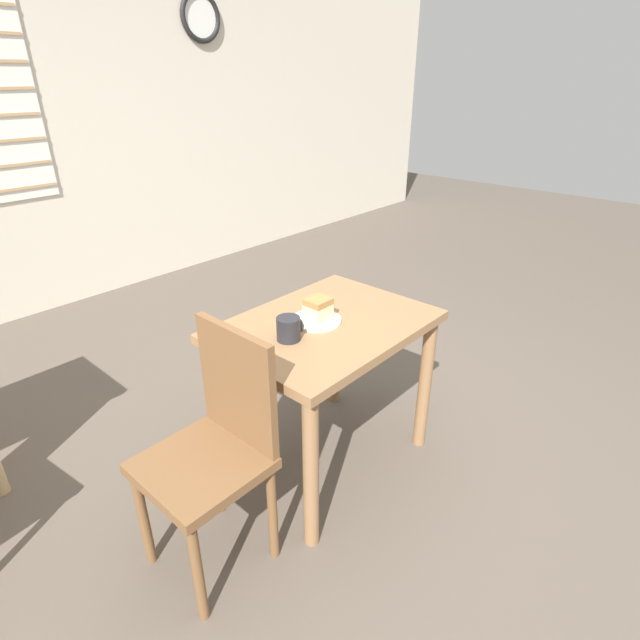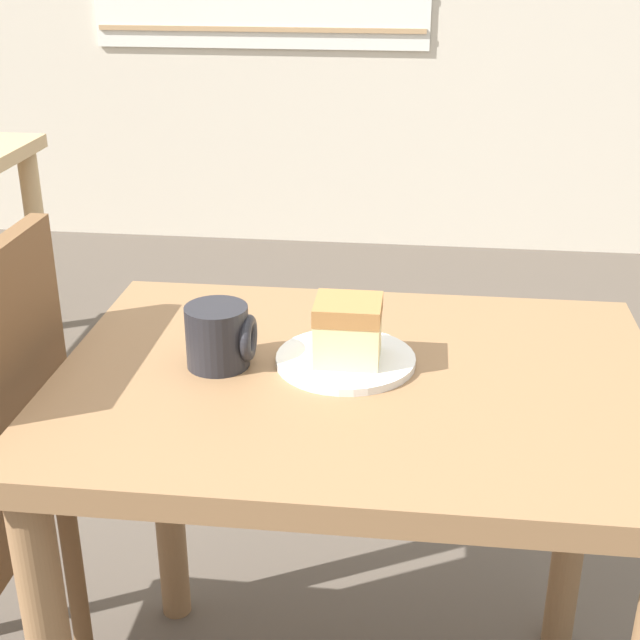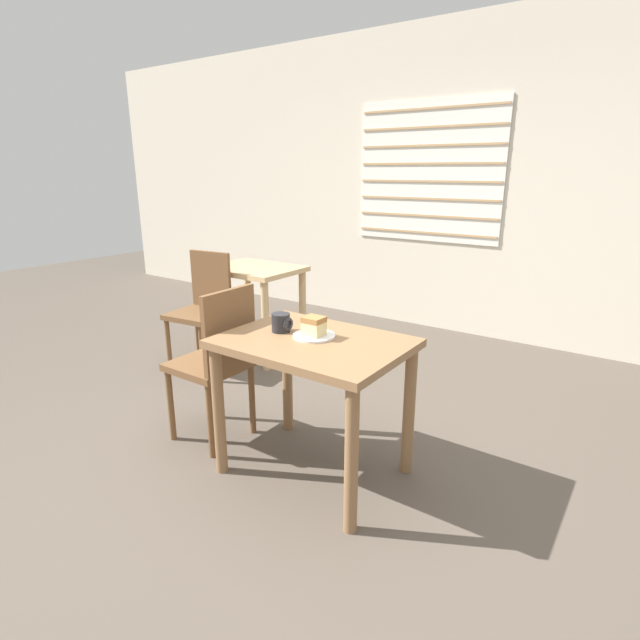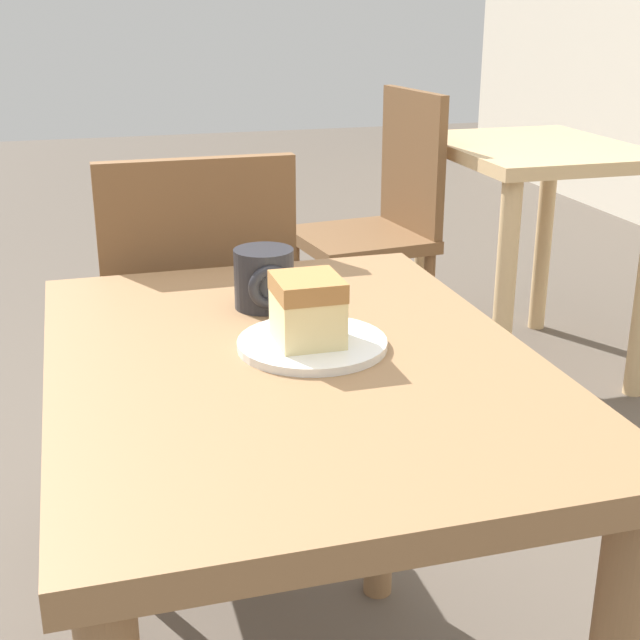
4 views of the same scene
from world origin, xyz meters
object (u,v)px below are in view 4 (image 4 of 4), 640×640
dining_table_near (292,440)px  chair_far_corner (379,223)px  chair_near_window (196,347)px  coffee_mug (264,279)px  cake_slice (306,309)px  dining_table_far (532,195)px  plate (311,344)px

dining_table_near → chair_far_corner: 1.69m
chair_near_window → coffee_mug: chair_near_window is taller
cake_slice → dining_table_near: bearing=-56.7°
chair_near_window → cake_slice: 0.68m
dining_table_near → chair_near_window: bearing=-175.5°
chair_near_window → coffee_mug: bearing=97.6°
cake_slice → coffee_mug: 0.19m
dining_table_near → chair_near_window: (-0.63, -0.05, -0.10)m
dining_table_far → plate: 1.81m
dining_table_far → cake_slice: size_ratio=7.75×
chair_near_window → cake_slice: chair_near_window is taller
chair_far_corner → plate: 1.67m
chair_far_corner → coffee_mug: bearing=-33.7°
plate → dining_table_near: bearing=-58.4°
dining_table_near → cake_slice: (-0.02, 0.03, 0.19)m
dining_table_near → chair_far_corner: size_ratio=0.97×
dining_table_far → chair_near_window: 1.45m
dining_table_near → plate: size_ratio=4.23×
chair_near_window → plate: (0.61, 0.08, 0.23)m
dining_table_far → dining_table_near: bearing=-38.8°
dining_table_near → chair_near_window: size_ratio=0.97×
chair_far_corner → coffee_mug: size_ratio=8.95×
dining_table_near → plate: (-0.02, 0.03, 0.13)m
dining_table_near → cake_slice: 0.19m
chair_far_corner → coffee_mug: chair_far_corner is taller
dining_table_far → coffee_mug: coffee_mug is taller
dining_table_near → chair_far_corner: bearing=156.4°
dining_table_near → coffee_mug: (-0.21, 0.01, 0.18)m
cake_slice → dining_table_far: bearing=141.5°
dining_table_near → dining_table_far: (-1.43, 1.15, -0.01)m
dining_table_near → plate: 0.14m
chair_near_window → cake_slice: (0.62, 0.08, 0.29)m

